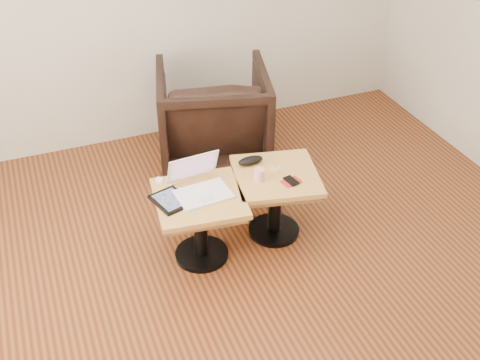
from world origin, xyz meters
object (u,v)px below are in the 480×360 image
object	(u,v)px
striped_cup	(259,175)
side_table_right	(276,189)
armchair	(213,116)
laptop	(200,185)
side_table_left	(200,212)

from	to	relation	value
striped_cup	side_table_right	bearing A→B (deg)	12.87
side_table_right	armchair	bearing A→B (deg)	106.00
laptop	striped_cup	distance (m)	0.38
side_table_right	striped_cup	size ratio (longest dim) A/B	7.46
side_table_left	side_table_right	size ratio (longest dim) A/B	0.93
side_table_left	striped_cup	world-z (taller)	striped_cup
side_table_left	side_table_right	xyz separation A→B (m)	(0.53, 0.05, 0.00)
side_table_right	armchair	distance (m)	1.03
laptop	striped_cup	bearing A→B (deg)	-8.91
side_table_left	laptop	bearing A→B (deg)	70.55
armchair	side_table_right	bearing A→B (deg)	108.41
side_table_right	striped_cup	xyz separation A→B (m)	(-0.13, -0.03, 0.16)
striped_cup	armchair	xyz separation A→B (m)	(0.07, 1.06, -0.13)
side_table_right	striped_cup	bearing A→B (deg)	-154.83
laptop	armchair	distance (m)	1.13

